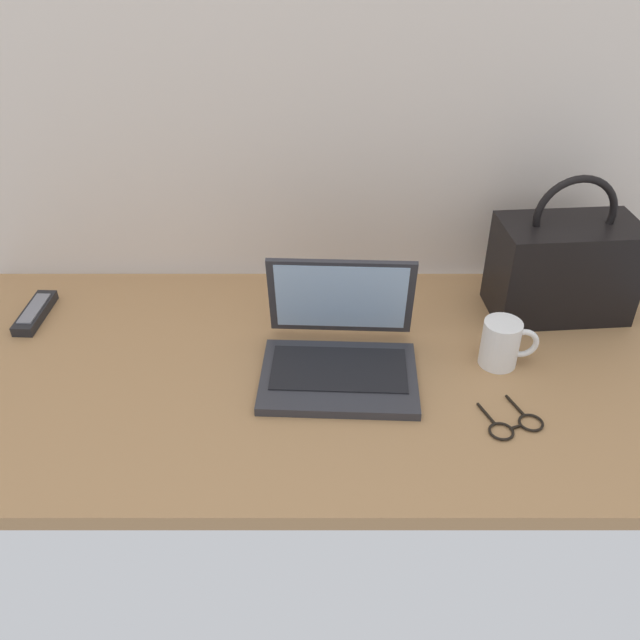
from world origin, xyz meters
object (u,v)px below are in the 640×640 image
object	(u,v)px
coffee_mug	(499,343)
remote_control_near	(32,313)
laptop	(337,349)
eyeglasses	(512,425)
handbag	(560,266)

from	to	relation	value
coffee_mug	remote_control_near	distance (m)	1.03
laptop	eyeglasses	world-z (taller)	laptop
coffee_mug	handbag	distance (m)	0.27
handbag	laptop	bearing A→B (deg)	-157.19
remote_control_near	eyeglasses	distance (m)	1.07
remote_control_near	eyeglasses	bearing A→B (deg)	-19.75
coffee_mug	eyeglasses	distance (m)	0.20
handbag	eyeglasses	bearing A→B (deg)	-114.97
laptop	eyeglasses	xyz separation A→B (m)	(0.32, -0.18, -0.04)
coffee_mug	handbag	xyz separation A→B (m)	(0.17, 0.20, 0.07)
laptop	remote_control_near	bearing A→B (deg)	165.08
remote_control_near	laptop	bearing A→B (deg)	-14.92
eyeglasses	laptop	bearing A→B (deg)	150.81
laptop	coffee_mug	size ratio (longest dim) A/B	2.72
handbag	coffee_mug	bearing A→B (deg)	-130.68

